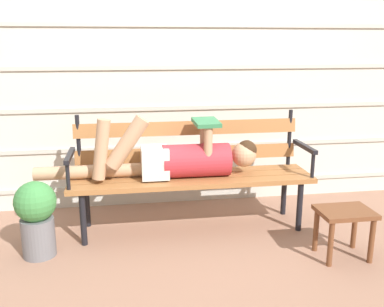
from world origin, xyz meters
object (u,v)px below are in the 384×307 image
Objects in this scene: footstool at (344,220)px; park_bench at (191,167)px; potted_plant at (36,215)px; reclining_person at (177,158)px.

park_bench is at bearing 143.84° from footstool.
footstool is at bearing -9.30° from potted_plant.
park_bench is at bearing 31.24° from reclining_person.
reclining_person is (-0.11, -0.07, 0.10)m from park_bench.
footstool is 0.68× the size of potted_plant.
park_bench is 3.49× the size of potted_plant.
reclining_person reaches higher than potted_plant.
potted_plant is at bearing -164.06° from reclining_person.
footstool is 2.06m from potted_plant.
reclining_person is 4.66× the size of footstool.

